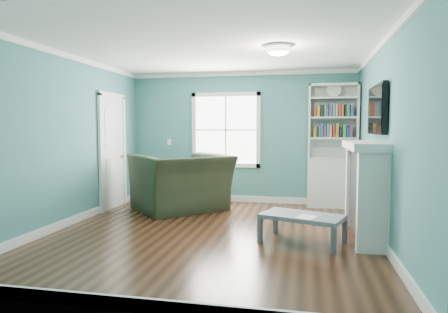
# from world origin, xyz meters

# --- Properties ---
(floor) EXTENTS (5.00, 5.00, 0.00)m
(floor) POSITION_xyz_m (0.00, 0.00, 0.00)
(floor) COLOR black
(floor) RESTS_ON ground
(room_walls) EXTENTS (5.00, 5.00, 5.00)m
(room_walls) POSITION_xyz_m (0.00, 0.00, 1.58)
(room_walls) COLOR #3E7A79
(room_walls) RESTS_ON ground
(trim) EXTENTS (4.50, 5.00, 2.60)m
(trim) POSITION_xyz_m (0.00, 0.00, 1.24)
(trim) COLOR white
(trim) RESTS_ON ground
(window) EXTENTS (1.40, 0.06, 1.50)m
(window) POSITION_xyz_m (-0.30, 2.49, 1.45)
(window) COLOR white
(window) RESTS_ON room_walls
(bookshelf) EXTENTS (0.90, 0.35, 2.31)m
(bookshelf) POSITION_xyz_m (1.77, 2.30, 0.92)
(bookshelf) COLOR silver
(bookshelf) RESTS_ON ground
(fireplace) EXTENTS (0.44, 1.58, 1.30)m
(fireplace) POSITION_xyz_m (2.08, 0.20, 0.64)
(fireplace) COLOR black
(fireplace) RESTS_ON ground
(tv) EXTENTS (0.06, 1.10, 0.65)m
(tv) POSITION_xyz_m (2.20, 0.20, 1.72)
(tv) COLOR black
(tv) RESTS_ON fireplace
(door) EXTENTS (0.12, 0.98, 2.17)m
(door) POSITION_xyz_m (-2.22, 1.40, 1.07)
(door) COLOR silver
(door) RESTS_ON ground
(ceiling_fixture) EXTENTS (0.38, 0.38, 0.15)m
(ceiling_fixture) POSITION_xyz_m (0.90, 0.10, 2.55)
(ceiling_fixture) COLOR white
(ceiling_fixture) RESTS_ON room_walls
(light_switch) EXTENTS (0.08, 0.01, 0.12)m
(light_switch) POSITION_xyz_m (-1.50, 2.48, 1.20)
(light_switch) COLOR white
(light_switch) RESTS_ON room_walls
(recliner) EXTENTS (1.82, 1.81, 1.36)m
(recliner) POSITION_xyz_m (-0.90, 1.43, 0.68)
(recliner) COLOR black
(recliner) RESTS_ON ground
(coffee_table) EXTENTS (1.14, 0.86, 0.37)m
(coffee_table) POSITION_xyz_m (1.25, -0.22, 0.32)
(coffee_table) COLOR #474C55
(coffee_table) RESTS_ON ground
(paper_sheet) EXTENTS (0.29, 0.32, 0.00)m
(paper_sheet) POSITION_xyz_m (1.30, -0.37, 0.37)
(paper_sheet) COLOR white
(paper_sheet) RESTS_ON coffee_table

